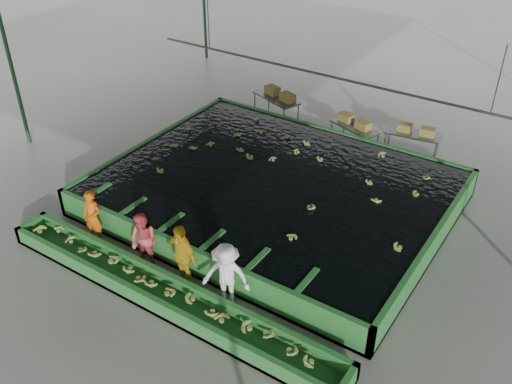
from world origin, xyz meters
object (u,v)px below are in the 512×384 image
Objects in this scene: packing_table_right at (411,144)px; worker_a at (93,217)px; flotation_tank at (274,192)px; box_stack_left at (280,97)px; box_stack_mid at (354,125)px; box_stack_right at (416,133)px; packing_table_left at (276,108)px; packing_table_mid at (354,137)px; sorting_trough at (164,294)px; worker_d at (226,276)px; worker_b at (144,241)px; worker_c at (181,255)px.

worker_a is at bearing -120.22° from packing_table_right.
flotation_tank is 6.03m from box_stack_left.
box_stack_mid is 1.03× the size of box_stack_right.
worker_a is 9.48m from packing_table_left.
box_stack_right is at bearing 16.77° from packing_table_mid.
box_stack_left is (0.22, 9.51, 0.11)m from worker_a.
flotation_tank is 7.84× the size of box_stack_right.
sorting_trough is 5.58× the size of worker_d.
box_stack_mid is (0.38, 4.80, 0.39)m from flotation_tank.
worker_b is (-1.32, -4.30, 0.35)m from flotation_tank.
flotation_tank is 5.89m from box_stack_right.
box_stack_left is (-2.94, 9.51, 0.03)m from worker_c.
packing_table_right is (1.06, 9.60, -0.46)m from worker_d.
packing_table_left is at bearing 172.84° from packing_table_mid.
sorting_trough is 6.23× the size of worker_b.
box_stack_right reaches higher than sorting_trough.
packing_table_right is at bearing 65.83° from flotation_tank.
worker_d reaches higher than box_stack_left.
packing_table_left is 1.10× the size of packing_table_mid.
worker_d is 1.41× the size of box_stack_right.
flotation_tank is 6.23× the size of worker_b.
packing_table_left is at bearing -178.41° from box_stack_right.
box_stack_mid is (0.38, 9.90, 0.59)m from sorting_trough.
packing_table_right is at bearing 1.00° from box_stack_left.
worker_d is 10.44m from box_stack_left.
sorting_trough is 6.13× the size of worker_a.
box_stack_right is at bearing 61.52° from worker_d.
box_stack_left reaches higher than sorting_trough.
box_stack_mid is (-0.07, 0.08, 0.42)m from packing_table_mid.
worker_b is 1.26× the size of box_stack_right.
worker_a is 0.80× the size of packing_table_left.
box_stack_right is at bearing 65.19° from flotation_tank.
box_stack_left is at bearing 14.55° from packing_table_left.
worker_d is 0.93× the size of packing_table_right.
flotation_tank is 4.52m from worker_d.
worker_c reaches higher than worker_d.
packing_table_mid is at bearing -48.11° from box_stack_mid.
worker_a is (-3.21, -4.30, 0.37)m from flotation_tank.
packing_table_right is (3.70, 9.60, -0.37)m from worker_b.
worker_c is 1.01× the size of worker_d.
flotation_tank is at bearing -114.17° from packing_table_right.
box_stack_left is at bearing -179.00° from packing_table_right.
flotation_tank is 5.58× the size of worker_d.
packing_table_mid is at bearing 97.55° from worker_c.
box_stack_mid reaches higher than packing_table_left.
worker_c is 0.98× the size of packing_table_mid.
worker_d reaches higher than packing_table_right.
worker_a is at bearing -120.52° from box_stack_right.
box_stack_mid is (-0.94, 9.10, -0.05)m from worker_d.
worker_c reaches higher than sorting_trough.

